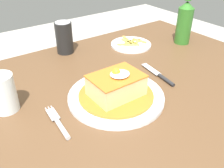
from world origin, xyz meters
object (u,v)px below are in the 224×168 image
at_px(main_plate, 116,96).
at_px(side_plate_fries, 131,44).
at_px(drinking_glass, 4,95).
at_px(fork, 59,124).
at_px(soda_can, 64,38).
at_px(beer_bottle_green, 185,20).
at_px(knife, 162,77).

distance_m(main_plate, side_plate_fries, 0.40).
bearing_deg(drinking_glass, main_plate, -26.36).
distance_m(fork, soda_can, 0.45).
height_order(soda_can, drinking_glass, soda_can).
bearing_deg(main_plate, soda_can, 85.48).
distance_m(soda_can, beer_bottle_green, 0.50).
relative_size(knife, drinking_glass, 1.58).
relative_size(main_plate, soda_can, 2.25).
distance_m(fork, knife, 0.38).
bearing_deg(side_plate_fries, main_plate, -135.84).
xyz_separation_m(main_plate, soda_can, (0.03, 0.38, 0.05)).
relative_size(fork, soda_can, 1.14).
height_order(fork, beer_bottle_green, beer_bottle_green).
distance_m(main_plate, soda_can, 0.38).
bearing_deg(side_plate_fries, beer_bottle_green, -27.45).
relative_size(main_plate, drinking_glass, 2.66).
bearing_deg(beer_bottle_green, soda_can, 155.78).
bearing_deg(beer_bottle_green, main_plate, -160.28).
xyz_separation_m(main_plate, drinking_glass, (-0.27, 0.13, 0.04)).
bearing_deg(drinking_glass, soda_can, 39.03).
relative_size(beer_bottle_green, side_plate_fries, 1.56).
relative_size(fork, knife, 0.86).
xyz_separation_m(fork, drinking_glass, (-0.09, 0.15, 0.04)).
relative_size(fork, drinking_glass, 1.35).
xyz_separation_m(fork, beer_bottle_green, (0.67, 0.19, 0.09)).
bearing_deg(drinking_glass, side_plate_fries, 14.40).
xyz_separation_m(fork, knife, (0.38, 0.02, 0.00)).
bearing_deg(main_plate, side_plate_fries, 44.16).
xyz_separation_m(main_plate, fork, (-0.19, -0.01, -0.00)).
distance_m(beer_bottle_green, drinking_glass, 0.76).
bearing_deg(main_plate, knife, 1.80).
bearing_deg(main_plate, beer_bottle_green, 19.72).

